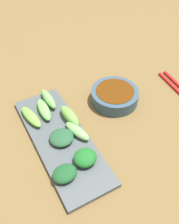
% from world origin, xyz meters
% --- Properties ---
extents(tabletop, '(2.10, 2.10, 0.02)m').
position_xyz_m(tabletop, '(0.00, 0.00, 0.01)').
color(tabletop, brown).
rests_on(tabletop, ground).
extents(sauce_bowl, '(0.14, 0.14, 0.04)m').
position_xyz_m(sauce_bowl, '(-0.11, -0.04, 0.04)').
color(sauce_bowl, '#2E4657').
rests_on(sauce_bowl, tabletop).
extents(serving_plate, '(0.13, 0.37, 0.01)m').
position_xyz_m(serving_plate, '(0.09, 0.03, 0.03)').
color(serving_plate, '#424A4C').
rests_on(serving_plate, tabletop).
extents(broccoli_leafy_0, '(0.08, 0.07, 0.02)m').
position_xyz_m(broccoli_leafy_0, '(0.09, 0.03, 0.04)').
color(broccoli_leafy_0, '#204B2D').
rests_on(broccoli_leafy_0, serving_plate).
extents(broccoli_stalk_1, '(0.04, 0.10, 0.02)m').
position_xyz_m(broccoli_stalk_1, '(0.13, -0.07, 0.04)').
color(broccoli_stalk_1, '#69B73D').
rests_on(broccoli_stalk_1, serving_plate).
extents(broccoli_leafy_2, '(0.07, 0.06, 0.03)m').
position_xyz_m(broccoli_leafy_2, '(0.07, 0.12, 0.05)').
color(broccoli_leafy_2, '#185B21').
rests_on(broccoli_leafy_2, serving_plate).
extents(broccoli_stalk_3, '(0.04, 0.09, 0.03)m').
position_xyz_m(broccoli_stalk_3, '(0.04, -0.02, 0.05)').
color(broccoli_stalk_3, '#65A941').
rests_on(broccoli_stalk_3, serving_plate).
extents(broccoli_stalk_4, '(0.05, 0.09, 0.02)m').
position_xyz_m(broccoli_stalk_4, '(0.05, 0.03, 0.04)').
color(broccoli_stalk_4, '#6DA659').
rests_on(broccoli_stalk_4, serving_plate).
extents(broccoli_stalk_5, '(0.03, 0.09, 0.03)m').
position_xyz_m(broccoli_stalk_5, '(0.07, -0.11, 0.05)').
color(broccoli_stalk_5, '#66AD53').
rests_on(broccoli_stalk_5, serving_plate).
extents(broccoli_stalk_6, '(0.03, 0.09, 0.02)m').
position_xyz_m(broccoli_stalk_6, '(0.09, -0.08, 0.04)').
color(broccoli_stalk_6, '#69BA52').
rests_on(broccoli_stalk_6, serving_plate).
extents(broccoli_leafy_7, '(0.06, 0.05, 0.02)m').
position_xyz_m(broccoli_leafy_7, '(0.13, 0.13, 0.04)').
color(broccoli_leafy_7, '#184821').
rests_on(broccoli_leafy_7, serving_plate).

